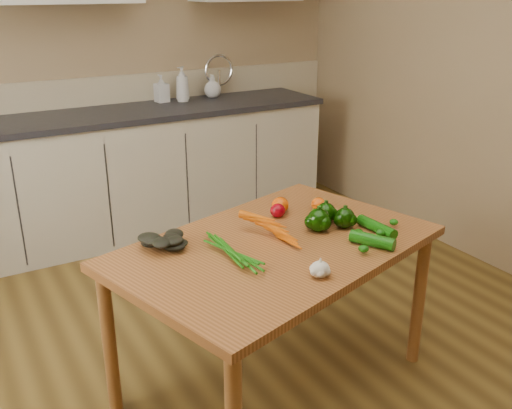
{
  "coord_description": "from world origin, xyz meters",
  "views": [
    {
      "loc": [
        -1.0,
        -1.64,
        1.7
      ],
      "look_at": [
        0.2,
        0.43,
        0.79
      ],
      "focal_mm": 40.0,
      "sensor_mm": 36.0,
      "label": 1
    }
  ],
  "objects": [
    {
      "name": "soap_bottle_c",
      "position": [
        0.92,
        2.36,
        0.98
      ],
      "size": [
        0.14,
        0.14,
        0.17
      ],
      "primitive_type": "imported",
      "rotation": [
        0.0,
        0.0,
        3.23
      ],
      "color": "silver",
      "rests_on": "counter_run"
    },
    {
      "name": "tomato_c",
      "position": [
        0.52,
        0.39,
        0.74
      ],
      "size": [
        0.07,
        0.07,
        0.06
      ],
      "primitive_type": "ellipsoid",
      "color": "#D34705",
      "rests_on": "table"
    },
    {
      "name": "pepper_b",
      "position": [
        0.46,
        0.26,
        0.75
      ],
      "size": [
        0.09,
        0.09,
        0.09
      ],
      "primitive_type": "sphere",
      "color": "black",
      "rests_on": "table"
    },
    {
      "name": "tomato_b",
      "position": [
        0.35,
        0.46,
        0.74
      ],
      "size": [
        0.08,
        0.08,
        0.08
      ],
      "primitive_type": "ellipsoid",
      "color": "#D34705",
      "rests_on": "table"
    },
    {
      "name": "zucchini_b",
      "position": [
        0.47,
        -0.04,
        0.73
      ],
      "size": [
        0.13,
        0.19,
        0.05
      ],
      "primitive_type": "cylinder",
      "rotation": [
        1.57,
        0.0,
        0.49
      ],
      "color": "#0C4807",
      "rests_on": "table"
    },
    {
      "name": "table",
      "position": [
        0.15,
        0.18,
        0.63
      ],
      "size": [
        1.5,
        1.18,
        0.71
      ],
      "rotation": [
        0.0,
        0.0,
        0.28
      ],
      "color": "#9C5B2D",
      "rests_on": "ground"
    },
    {
      "name": "pepper_c",
      "position": [
        0.5,
        0.17,
        0.75
      ],
      "size": [
        0.09,
        0.09,
        0.09
      ],
      "primitive_type": "sphere",
      "color": "black",
      "rests_on": "table"
    },
    {
      "name": "leafy_greens",
      "position": [
        -0.27,
        0.36,
        0.75
      ],
      "size": [
        0.19,
        0.17,
        0.09
      ],
      "primitive_type": null,
      "color": "black",
      "rests_on": "table"
    },
    {
      "name": "room",
      "position": [
        0.0,
        0.17,
        1.25
      ],
      "size": [
        4.04,
        5.04,
        2.64
      ],
      "color": "brown",
      "rests_on": "ground"
    },
    {
      "name": "zucchini_a",
      "position": [
        0.58,
        0.06,
        0.73
      ],
      "size": [
        0.06,
        0.21,
        0.05
      ],
      "primitive_type": "cylinder",
      "rotation": [
        1.57,
        0.0,
        0.05
      ],
      "color": "#0C4807",
      "rests_on": "table"
    },
    {
      "name": "tomato_a",
      "position": [
        0.3,
        0.42,
        0.74
      ],
      "size": [
        0.07,
        0.07,
        0.07
      ],
      "primitive_type": "ellipsoid",
      "color": "maroon",
      "rests_on": "table"
    },
    {
      "name": "soap_bottle_b",
      "position": [
        0.51,
        2.37,
        1.0
      ],
      "size": [
        0.1,
        0.1,
        0.2
      ],
      "primitive_type": "imported",
      "rotation": [
        0.0,
        0.0,
        3.25
      ],
      "color": "silver",
      "rests_on": "counter_run"
    },
    {
      "name": "counter_run",
      "position": [
        0.21,
        2.19,
        0.46
      ],
      "size": [
        2.84,
        0.64,
        1.14
      ],
      "color": "#BCB39D",
      "rests_on": "ground"
    },
    {
      "name": "soap_bottle_a",
      "position": [
        0.65,
        2.31,
        1.03
      ],
      "size": [
        0.13,
        0.13,
        0.26
      ],
      "primitive_type": "imported",
      "rotation": [
        0.0,
        0.0,
        5.21
      ],
      "color": "silver",
      "rests_on": "counter_run"
    },
    {
      "name": "pepper_a",
      "position": [
        0.38,
        0.2,
        0.76
      ],
      "size": [
        0.1,
        0.1,
        0.1
      ],
      "primitive_type": "sphere",
      "color": "black",
      "rests_on": "table"
    },
    {
      "name": "garlic_bulb",
      "position": [
        0.13,
        -0.15,
        0.74
      ],
      "size": [
        0.07,
        0.07,
        0.06
      ],
      "primitive_type": "ellipsoid",
      "color": "beige",
      "rests_on": "table"
    },
    {
      "name": "carrot_bunch",
      "position": [
        0.09,
        0.21,
        0.74
      ],
      "size": [
        0.29,
        0.25,
        0.07
      ],
      "primitive_type": null,
      "rotation": [
        0.0,
        0.0,
        0.28
      ],
      "color": "#CE5704",
      "rests_on": "table"
    }
  ]
}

